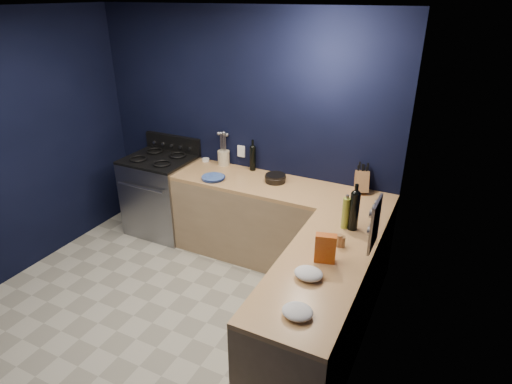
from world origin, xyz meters
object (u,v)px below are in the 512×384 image
Objects in this scene: plate_stack at (213,178)px; utensil_crock at (224,158)px; gas_range at (162,196)px; crouton_bag at (325,248)px; knife_block at (362,181)px.

plate_stack is 0.43m from utensil_crock.
utensil_crock is at bearing 20.41° from gas_range.
utensil_crock reaches higher than plate_stack.
gas_range is 3.78× the size of plate_stack.
gas_range is at bearing 170.33° from plate_stack.
utensil_crock is at bearing 126.16° from crouton_bag.
knife_block is at bearing -0.27° from utensil_crock.
plate_stack is at bearing -75.44° from utensil_crock.
knife_block reaches higher than gas_range.
crouton_bag is (2.37, -1.08, 0.55)m from gas_range.
knife_block is at bearing 15.28° from plate_stack.
knife_block reaches higher than plate_stack.
plate_stack is 1.16× the size of knife_block.
knife_block is (1.59, -0.01, 0.02)m from utensil_crock.
utensil_crock is (0.73, 0.27, 0.52)m from gas_range.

